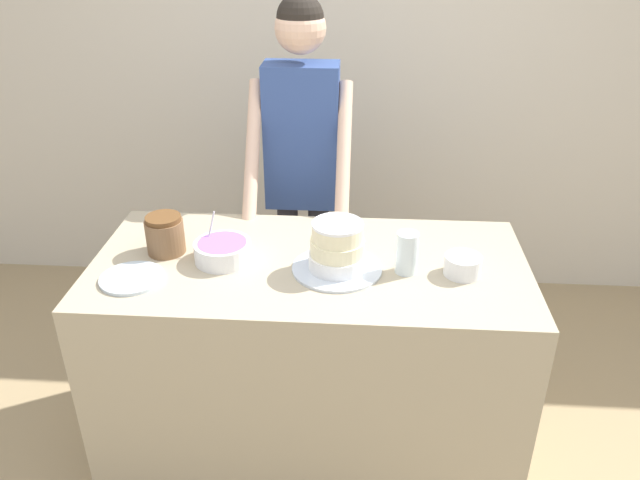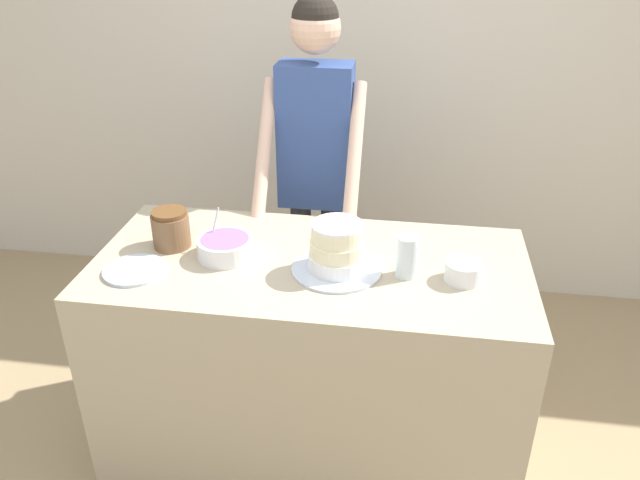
# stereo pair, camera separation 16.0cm
# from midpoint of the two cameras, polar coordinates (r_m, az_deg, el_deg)

# --- Properties ---
(wall_back) EXTENTS (10.00, 0.05, 2.60)m
(wall_back) POSITION_cam_midpoint_polar(r_m,az_deg,el_deg) (3.55, -0.27, 15.16)
(wall_back) COLOR beige
(wall_back) RESTS_ON ground_plane
(counter) EXTENTS (1.60, 0.76, 0.95)m
(counter) POSITION_cam_midpoint_polar(r_m,az_deg,el_deg) (2.56, -2.71, -11.26)
(counter) COLOR tan
(counter) RESTS_ON ground_plane
(person_baker) EXTENTS (0.45, 0.49, 1.79)m
(person_baker) POSITION_cam_midpoint_polar(r_m,az_deg,el_deg) (2.84, -3.30, 8.35)
(person_baker) COLOR #2D2D38
(person_baker) RESTS_ON ground_plane
(cake) EXTENTS (0.32, 0.32, 0.19)m
(cake) POSITION_cam_midpoint_polar(r_m,az_deg,el_deg) (2.20, -0.49, -0.94)
(cake) COLOR silver
(cake) RESTS_ON counter
(frosting_bowl_purple) EXTENTS (0.21, 0.21, 0.17)m
(frosting_bowl_purple) POSITION_cam_midpoint_polar(r_m,az_deg,el_deg) (2.31, -10.85, -0.99)
(frosting_bowl_purple) COLOR white
(frosting_bowl_purple) RESTS_ON counter
(frosting_bowl_pink) EXTENTS (0.13, 0.13, 0.07)m
(frosting_bowl_pink) POSITION_cam_midpoint_polar(r_m,az_deg,el_deg) (2.23, 10.94, -2.25)
(frosting_bowl_pink) COLOR white
(frosting_bowl_pink) RESTS_ON counter
(drinking_glass) EXTENTS (0.08, 0.08, 0.15)m
(drinking_glass) POSITION_cam_midpoint_polar(r_m,az_deg,el_deg) (2.20, 5.89, -1.22)
(drinking_glass) COLOR silver
(drinking_glass) RESTS_ON counter
(ceramic_plate) EXTENTS (0.22, 0.22, 0.01)m
(ceramic_plate) POSITION_cam_midpoint_polar(r_m,az_deg,el_deg) (2.29, -18.74, -3.36)
(ceramic_plate) COLOR silver
(ceramic_plate) RESTS_ON counter
(stoneware_jar) EXTENTS (0.14, 0.14, 0.15)m
(stoneware_jar) POSITION_cam_midpoint_polar(r_m,az_deg,el_deg) (2.41, -15.84, 0.45)
(stoneware_jar) COLOR brown
(stoneware_jar) RESTS_ON counter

